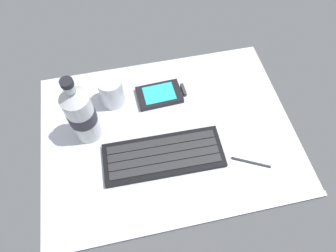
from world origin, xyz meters
The scene contains 6 objects.
ground_plane centered at (0.00, -0.23, -0.99)cm, with size 64.00×48.00×2.80cm.
keyboard centered at (-2.55, -6.63, 0.81)cm, with size 29.24×11.66×1.70cm.
handheld_device centered at (0.66, 11.51, 0.73)cm, with size 13.05×8.14×1.50cm.
juice_cup centered at (-12.39, 12.64, 3.91)cm, with size 6.40×6.40×8.50cm.
water_bottle centered at (-19.71, 4.04, 9.01)cm, with size 6.73×6.73×20.80cm.
stylus_pen centered at (17.87, -12.53, 0.35)cm, with size 0.70×0.70×9.50cm, color #26262B.
Camera 1 is at (-7.84, -36.67, 66.92)cm, focal length 31.95 mm.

